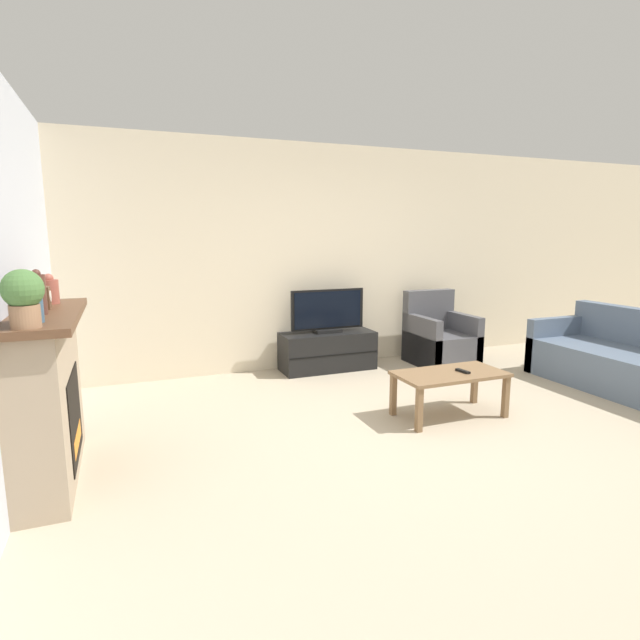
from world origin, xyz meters
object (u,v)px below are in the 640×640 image
object	(u,v)px
mantel_vase_left	(30,305)
tv	(328,313)
tv_stand	(328,351)
remote	(463,371)
potted_plant	(23,295)
mantel_vase_centre_left	(38,293)
coffee_table	(450,378)
fireplace	(47,395)
mantel_clock	(44,298)
armchair	(439,341)
mantel_vase_right	(49,290)

from	to	relation	value
mantel_vase_left	tv	xyz separation A→B (m)	(2.76, 2.25, -0.54)
tv_stand	remote	world-z (taller)	tv_stand
mantel_vase_left	potted_plant	distance (m)	0.19
mantel_vase_centre_left	coffee_table	xyz separation A→B (m)	(3.18, 0.07, -0.92)
fireplace	potted_plant	bearing A→B (deg)	-88.39
mantel_clock	potted_plant	world-z (taller)	potted_plant
tv_stand	fireplace	bearing A→B (deg)	-146.60
tv_stand	mantel_clock	bearing A→B (deg)	-148.50
mantel_clock	tv_stand	distance (m)	3.38
mantel_clock	fireplace	bearing A→B (deg)	-97.13
mantel_clock	armchair	bearing A→B (deg)	18.89
mantel_vase_left	mantel_vase_right	xyz separation A→B (m)	(0.00, 0.84, -0.01)
tv	armchair	size ratio (longest dim) A/B	1.01
mantel_vase_right	armchair	bearing A→B (deg)	15.39
mantel_vase_left	tv	world-z (taller)	mantel_vase_left
mantel_vase_centre_left	tv	xyz separation A→B (m)	(2.76, 1.94, -0.57)
coffee_table	fireplace	bearing A→B (deg)	179.34
mantel_vase_centre_left	potted_plant	size ratio (longest dim) A/B	0.90
mantel_vase_left	potted_plant	world-z (taller)	potted_plant
mantel_vase_left	mantel_vase_right	bearing A→B (deg)	90.00
mantel_vase_right	remote	xyz separation A→B (m)	(3.29, -0.50, -0.81)
coffee_table	remote	xyz separation A→B (m)	(0.11, -0.04, 0.07)
tv_stand	remote	bearing A→B (deg)	-74.64
potted_plant	tv	bearing A→B (deg)	41.30
mantel_vase_right	mantel_clock	distance (m)	0.28
tv	mantel_clock	bearing A→B (deg)	-148.54
fireplace	mantel_vase_right	distance (m)	0.78
potted_plant	remote	size ratio (longest dim) A/B	2.06
coffee_table	remote	distance (m)	0.13
fireplace	tv_stand	distance (m)	3.35
fireplace	remote	size ratio (longest dim) A/B	9.09
mantel_vase_centre_left	coffee_table	bearing A→B (deg)	1.24
tv_stand	armchair	bearing A→B (deg)	-10.10
mantel_clock	tv_stand	size ratio (longest dim) A/B	0.13
mantel_vase_centre_left	mantel_clock	world-z (taller)	mantel_vase_centre_left
fireplace	coffee_table	xyz separation A→B (m)	(3.20, -0.04, -0.22)
mantel_vase_left	armchair	world-z (taller)	mantel_vase_left
mantel_clock	tv	xyz separation A→B (m)	(2.76, 1.69, -0.51)
potted_plant	coffee_table	distance (m)	3.37
coffee_table	remote	bearing A→B (deg)	-20.04
coffee_table	mantel_vase_right	bearing A→B (deg)	171.81
mantel_vase_centre_left	mantel_vase_left	bearing A→B (deg)	-90.00
mantel_vase_centre_left	tv	size ratio (longest dim) A/B	0.31
fireplace	mantel_clock	bearing A→B (deg)	82.87
coffee_table	tv_stand	bearing A→B (deg)	102.59
fireplace	potted_plant	world-z (taller)	potted_plant
fireplace	mantel_clock	distance (m)	0.65
tv_stand	armchair	world-z (taller)	armchair
mantel_vase_right	mantel_clock	bearing A→B (deg)	-89.84
mantel_vase_centre_left	tv_stand	xyz separation A→B (m)	(2.76, 1.94, -1.04)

